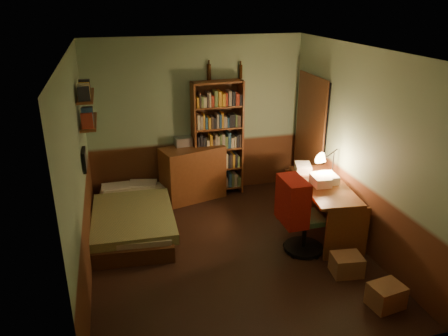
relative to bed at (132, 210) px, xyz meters
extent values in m
cube|color=black|center=(1.18, -0.97, -0.30)|extent=(3.50, 4.00, 0.02)
cube|color=silver|center=(1.18, -0.97, 2.32)|extent=(3.50, 4.00, 0.02)
cube|color=gray|center=(1.18, 1.04, 1.01)|extent=(3.50, 0.02, 2.60)
cube|color=gray|center=(-0.58, -0.97, 1.01)|extent=(0.02, 4.00, 2.60)
cube|color=gray|center=(2.94, -0.97, 1.01)|extent=(0.02, 4.00, 2.60)
cube|color=gray|center=(1.18, -2.98, 1.01)|extent=(3.50, 0.02, 2.60)
cube|color=black|center=(2.90, 0.33, 0.71)|extent=(0.06, 0.90, 2.00)
cube|color=#3E2110|center=(2.87, 0.33, 0.71)|extent=(0.02, 0.98, 2.08)
cube|color=#677247|center=(0.00, 0.00, 0.00)|extent=(1.21, 2.06, 0.59)
cube|color=brown|center=(1.04, 0.80, 0.15)|extent=(1.10, 0.75, 0.89)
cube|color=#B2B2B7|center=(0.92, 0.92, 0.67)|extent=(0.28, 0.23, 0.14)
cube|color=brown|center=(1.49, 0.88, 0.67)|extent=(0.83, 0.30, 1.92)
cylinder|color=black|center=(1.39, 0.99, 1.75)|extent=(0.07, 0.07, 0.25)
cylinder|color=black|center=(1.90, 0.99, 1.73)|extent=(0.08, 0.08, 0.22)
cube|color=brown|center=(2.58, -0.82, 0.09)|extent=(0.74, 1.48, 0.76)
cube|color=silver|center=(2.48, -0.32, 0.52)|extent=(0.29, 0.34, 0.12)
cone|color=black|center=(2.82, -0.57, 0.73)|extent=(0.19, 0.19, 0.53)
cube|color=#2B5538|center=(2.16, -1.18, 0.28)|extent=(0.58, 0.51, 1.14)
cube|color=#A91911|center=(1.87, -1.22, 1.15)|extent=(0.32, 0.53, 0.60)
cube|color=brown|center=(-0.46, 0.13, 1.31)|extent=(0.20, 0.90, 0.03)
cube|color=brown|center=(-0.46, 0.13, 1.66)|extent=(0.20, 0.90, 0.03)
cube|color=black|center=(-0.54, -0.37, 0.96)|extent=(0.04, 0.32, 0.26)
cube|color=brown|center=(2.55, -2.45, -0.16)|extent=(0.39, 0.33, 0.26)
cube|color=brown|center=(2.44, -1.80, -0.17)|extent=(0.39, 0.33, 0.25)
camera|label=1|loc=(-0.14, -5.76, 2.89)|focal=35.00mm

